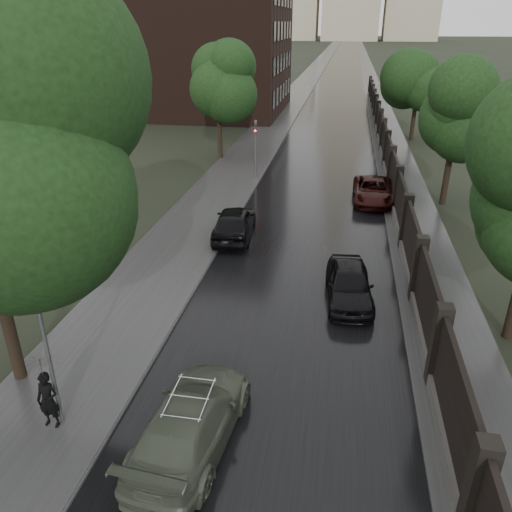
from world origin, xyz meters
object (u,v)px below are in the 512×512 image
Objects in this scene: tree_left_far at (218,90)px; hatchback_left at (234,223)px; tree_right_b at (456,119)px; volga_sedan at (191,421)px; car_right_far at (373,191)px; lamp_post at (46,343)px; car_right_near at (349,284)px; traffic_light at (256,145)px; pedestrian_umbrella at (42,372)px; tree_right_c at (418,83)px.

tree_left_far reaches higher than hatchback_left.
tree_right_b is 22.89m from volga_sedan.
hatchback_left is 0.94× the size of car_right_far.
lamp_post is at bearing 5.47° from volga_sedan.
car_right_near is (3.87, 8.07, -0.01)m from volga_sedan.
volga_sedan is (3.60, 0.01, -1.94)m from lamp_post.
lamp_post is 1.28× the size of traffic_light.
car_right_far is 1.92× the size of pedestrian_umbrella.
car_right_far is (11.40, -8.29, -4.56)m from tree_left_far.
car_right_near is at bearing 47.23° from lamp_post.
tree_right_c is at bearing -117.84° from hatchback_left.
tree_left_far is 1.75× the size of car_right_near.
lamp_post reaches higher than car_right_far.
tree_left_far is at bearing 95.21° from lamp_post.
lamp_post is at bearing 44.36° from pedestrian_umbrella.
traffic_light is at bearing -128.18° from tree_right_c.
volga_sedan is (-9.30, -20.49, -4.22)m from tree_right_b.
pedestrian_umbrella reaches higher than car_right_far.
tree_left_far is at bearing 143.58° from car_right_far.
tree_right_c is 31.19m from car_right_near.
car_right_far is at bearing 67.59° from pedestrian_umbrella.
tree_right_c is at bearing 76.95° from car_right_far.
car_right_near is at bearing 48.50° from pedestrian_umbrella.
tree_left_far is 1.60× the size of hatchback_left.
car_right_far is (7.70, -3.28, -1.71)m from traffic_light.
lamp_post is at bearing 78.40° from hatchback_left.
tree_right_c reaches higher than pedestrian_umbrella.
lamp_post is at bearing -137.42° from car_right_near.
pedestrian_umbrella is at bearing -114.18° from car_right_far.
traffic_light is 8.54m from car_right_far.
tree_left_far is 18.45m from tree_right_c.
tree_right_b is at bearing -109.09° from volga_sedan.
lamp_post is 1.11× the size of hatchback_left.
volga_sedan is at bearing -103.58° from tree_right_c.
lamp_post is at bearing -113.93° from car_right_far.
tree_right_c reaches higher than car_right_near.
car_right_far is at bearing -176.02° from tree_right_b.
tree_left_far is 2.88× the size of pedestrian_umbrella.
tree_right_c is at bearing 90.00° from tree_right_b.
lamp_post reaches higher than hatchback_left.
pedestrian_umbrella is (-1.97, -13.58, 1.08)m from hatchback_left.
tree_right_c is 1.40× the size of volga_sedan.
pedestrian_umbrella reaches higher than volga_sedan.
hatchback_left is (-11.10, -25.08, -4.16)m from tree_right_c.
traffic_light is 23.70m from pedestrian_umbrella.
pedestrian_umbrella is at bearing -122.32° from tree_right_b.
pedestrian_umbrella is at bearing -93.08° from traffic_light.
tree_right_c is 2.73× the size of pedestrian_umbrella.
tree_right_c is at bearing 32.83° from tree_left_far.
tree_right_b is at bearing -90.00° from tree_right_c.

